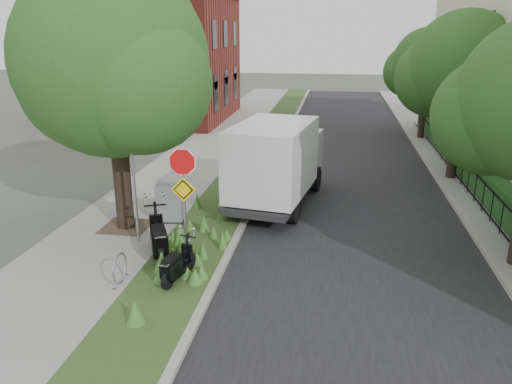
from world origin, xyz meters
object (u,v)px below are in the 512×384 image
scooter_near (159,243)px  box_truck (277,159)px  sign_assembly (183,183)px  scooter_far (175,268)px  utility_cabinet (170,204)px

scooter_near → box_truck: box_truck is taller
sign_assembly → scooter_near: sign_assembly is taller
scooter_far → utility_cabinet: 4.09m
scooter_far → sign_assembly: bearing=89.6°
scooter_far → utility_cabinet: bearing=109.9°
scooter_far → box_truck: (1.70, 6.22, 1.18)m
scooter_near → utility_cabinet: (-0.59, 2.70, 0.12)m
sign_assembly → scooter_far: 2.07m
sign_assembly → box_truck: 5.60m
box_truck → sign_assembly: bearing=-107.8°
scooter_near → box_truck: bearing=63.7°
sign_assembly → scooter_near: 1.94m
sign_assembly → utility_cabinet: bearing=115.6°
sign_assembly → utility_cabinet: (-1.40, 2.92, -1.63)m
utility_cabinet → scooter_near: bearing=-77.7°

